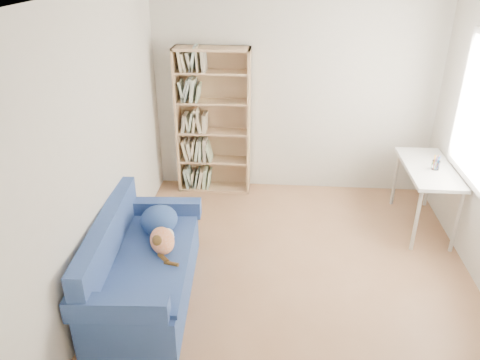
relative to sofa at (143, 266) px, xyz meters
The scene contains 6 objects.
ground 1.45m from the sofa, 14.27° to the left, with size 4.00×4.00×0.00m, color #916341.
room_shell 2.02m from the sofa, 14.60° to the left, with size 3.54×4.04×2.62m.
sofa is the anchor object (origin of this frame).
bookshelf 2.29m from the sofa, 80.41° to the left, with size 0.93×0.29×1.85m.
desk 3.21m from the sofa, 26.66° to the left, with size 0.51×1.11×0.75m.
pen_cup 3.24m from the sofa, 25.44° to the left, with size 0.09×0.09×0.16m.
Camera 1 is at (-0.22, -3.71, 2.89)m, focal length 35.00 mm.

